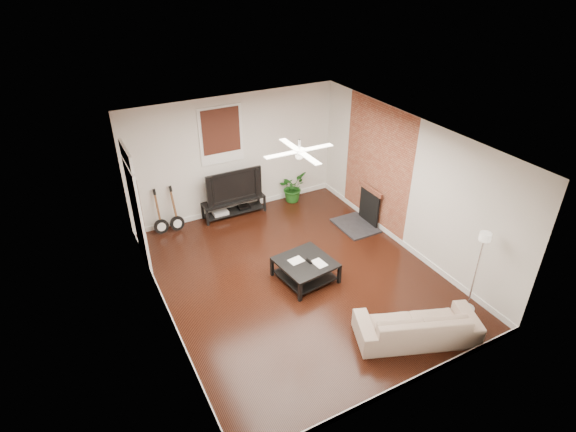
{
  "coord_description": "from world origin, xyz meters",
  "views": [
    {
      "loc": [
        -3.46,
        -6.17,
        5.52
      ],
      "look_at": [
        0.0,
        0.4,
        1.15
      ],
      "focal_mm": 28.7,
      "sensor_mm": 36.0,
      "label": 1
    }
  ],
  "objects": [
    {
      "name": "tv",
      "position": [
        -0.19,
        2.8,
        0.8
      ],
      "size": [
        1.33,
        0.17,
        0.76
      ],
      "primitive_type": "imported",
      "color": "black",
      "rests_on": "tv_stand"
    },
    {
      "name": "potted_plant",
      "position": [
        1.37,
        2.78,
        0.36
      ],
      "size": [
        0.86,
        0.84,
        0.73
      ],
      "primitive_type": "imported",
      "rotation": [
        0.0,
        0.0,
        0.63
      ],
      "color": "#1D5A19",
      "rests_on": "floor"
    },
    {
      "name": "floor_lamp",
      "position": [
        2.2,
        -2.19,
        0.79
      ],
      "size": [
        0.34,
        0.34,
        1.59
      ],
      "primitive_type": null,
      "rotation": [
        0.0,
        0.0,
        -0.37
      ],
      "color": "white",
      "rests_on": "floor"
    },
    {
      "name": "coffee_table",
      "position": [
        0.1,
        -0.12,
        0.2
      ],
      "size": [
        1.08,
        1.08,
        0.41
      ],
      "primitive_type": "cube",
      "rotation": [
        0.0,
        0.0,
        0.12
      ],
      "color": "black",
      "rests_on": "floor"
    },
    {
      "name": "guitar_right",
      "position": [
        -1.57,
        2.72,
        0.52
      ],
      "size": [
        0.35,
        0.27,
        1.05
      ],
      "primitive_type": null,
      "rotation": [
        0.0,
        0.0,
        0.12
      ],
      "color": "black",
      "rests_on": "floor"
    },
    {
      "name": "door_left",
      "position": [
        -2.46,
        1.9,
        1.25
      ],
      "size": [
        0.08,
        1.0,
        2.5
      ],
      "primitive_type": "cube",
      "color": "white",
      "rests_on": "wall_left"
    },
    {
      "name": "ceiling_fan",
      "position": [
        0.0,
        0.0,
        2.6
      ],
      "size": [
        1.24,
        1.24,
        0.32
      ],
      "primitive_type": null,
      "color": "white",
      "rests_on": "ceiling"
    },
    {
      "name": "brick_accent",
      "position": [
        2.49,
        1.0,
        1.4
      ],
      "size": [
        0.02,
        2.2,
        2.8
      ],
      "primitive_type": "cube",
      "color": "brown",
      "rests_on": "floor"
    },
    {
      "name": "guitar_left",
      "position": [
        -1.92,
        2.75,
        0.52
      ],
      "size": [
        0.33,
        0.23,
        1.05
      ],
      "primitive_type": null,
      "rotation": [
        0.0,
        0.0,
        0.01
      ],
      "color": "black",
      "rests_on": "floor"
    },
    {
      "name": "window_back",
      "position": [
        -0.3,
        2.97,
        1.95
      ],
      "size": [
        1.0,
        0.06,
        1.3
      ],
      "primitive_type": "cube",
      "color": "#37180F",
      "rests_on": "wall_back"
    },
    {
      "name": "fireplace",
      "position": [
        2.2,
        1.0,
        0.46
      ],
      "size": [
        0.8,
        1.1,
        0.92
      ],
      "primitive_type": "cube",
      "color": "black",
      "rests_on": "floor"
    },
    {
      "name": "sofa",
      "position": [
        0.92,
        -2.29,
        0.28
      ],
      "size": [
        2.09,
        1.41,
        0.57
      ],
      "primitive_type": "imported",
      "rotation": [
        0.0,
        0.0,
        2.77
      ],
      "color": "#C4A893",
      "rests_on": "floor"
    },
    {
      "name": "tv_stand",
      "position": [
        -0.19,
        2.78,
        0.21
      ],
      "size": [
        1.48,
        0.4,
        0.42
      ],
      "primitive_type": "cube",
      "color": "black",
      "rests_on": "floor"
    },
    {
      "name": "room",
      "position": [
        0.0,
        0.0,
        1.4
      ],
      "size": [
        5.01,
        6.01,
        2.81
      ],
      "color": "black",
      "rests_on": "ground"
    }
  ]
}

